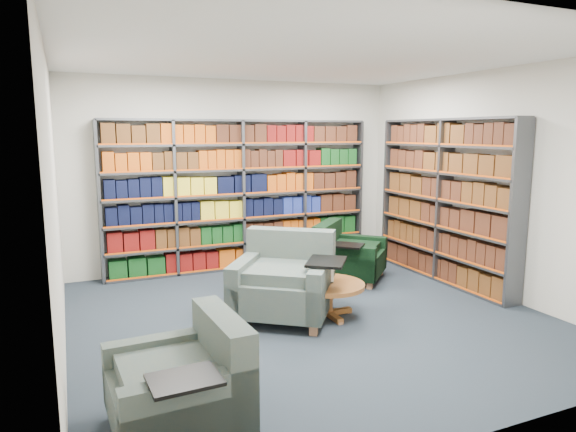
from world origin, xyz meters
name	(u,v)px	position (x,y,z in m)	size (l,w,h in m)	color
room_shell	(310,192)	(0.00, 0.00, 1.40)	(5.02, 5.02, 2.82)	black
bookshelf_back	(241,196)	(0.00, 2.34, 1.10)	(4.00, 0.28, 2.20)	#47494F
bookshelf_right	(445,201)	(2.34, 0.60, 1.10)	(0.28, 2.50, 2.20)	#47494F
chair_teal_left	(285,282)	(-0.21, 0.19, 0.37)	(1.42, 1.42, 0.92)	#0F2D3F
chair_green_right	(344,256)	(1.11, 1.17, 0.32)	(1.22, 1.22, 0.79)	black
chair_teal_front	(189,385)	(-1.72, -1.62, 0.32)	(0.90, 1.04, 0.79)	#0F2D3F
coffee_table	(328,290)	(0.20, -0.06, 0.30)	(0.81, 0.81, 0.57)	brown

